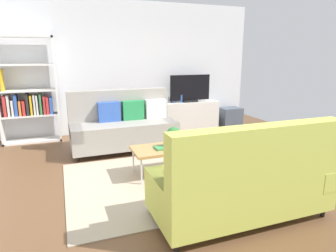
{
  "coord_description": "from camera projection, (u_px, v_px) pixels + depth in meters",
  "views": [
    {
      "loc": [
        -1.31,
        -3.91,
        1.74
      ],
      "look_at": [
        0.23,
        0.28,
        0.65
      ],
      "focal_mm": 31.27,
      "sensor_mm": 36.0,
      "label": 1
    }
  ],
  "objects": [
    {
      "name": "table_book_0",
      "position": [
        163.0,
        148.0,
        4.22
      ],
      "size": [
        0.25,
        0.2,
        0.03
      ],
      "primitive_type": "cube",
      "rotation": [
        0.0,
        0.0,
        0.08
      ],
      "color": "#3F8C4C",
      "rests_on": "coffee_table"
    },
    {
      "name": "vase_0",
      "position": [
        166.0,
        100.0,
        6.87
      ],
      "size": [
        0.12,
        0.12,
        0.15
      ],
      "primitive_type": "cylinder",
      "color": "silver",
      "rests_on": "tv_console"
    },
    {
      "name": "ground_plane",
      "position": [
        160.0,
        173.0,
        4.41
      ],
      "size": [
        7.68,
        7.68,
        0.0
      ],
      "primitive_type": "plane",
      "color": "brown"
    },
    {
      "name": "tv_console",
      "position": [
        189.0,
        115.0,
        7.11
      ],
      "size": [
        1.4,
        0.44,
        0.64
      ],
      "primitive_type": "cube",
      "color": "silver",
      "rests_on": "ground_plane"
    },
    {
      "name": "coffee_table",
      "position": [
        170.0,
        149.0,
        4.3
      ],
      "size": [
        1.1,
        0.56,
        0.42
      ],
      "color": "#B7844C",
      "rests_on": "ground_plane"
    },
    {
      "name": "wall_far",
      "position": [
        120.0,
        68.0,
        6.62
      ],
      "size": [
        6.4,
        0.12,
        2.9
      ],
      "primitive_type": "cube",
      "color": "silver",
      "rests_on": "ground_plane"
    },
    {
      "name": "couch_green",
      "position": [
        242.0,
        181.0,
        3.08
      ],
      "size": [
        1.9,
        0.85,
        1.1
      ],
      "rotation": [
        0.0,
        0.0,
        -0.0
      ],
      "color": "#C1CC51",
      "rests_on": "ground_plane"
    },
    {
      "name": "bookshelf",
      "position": [
        28.0,
        95.0,
        5.8
      ],
      "size": [
        1.1,
        0.36,
        2.1
      ],
      "color": "white",
      "rests_on": "ground_plane"
    },
    {
      "name": "tv",
      "position": [
        190.0,
        89.0,
        6.95
      ],
      "size": [
        1.0,
        0.2,
        0.64
      ],
      "color": "black",
      "rests_on": "tv_console"
    },
    {
      "name": "vase_1",
      "position": [
        173.0,
        99.0,
        6.93
      ],
      "size": [
        0.11,
        0.11,
        0.15
      ],
      "primitive_type": "cylinder",
      "color": "#4C72B2",
      "rests_on": "tv_console"
    },
    {
      "name": "area_rug",
      "position": [
        171.0,
        179.0,
        4.19
      ],
      "size": [
        2.9,
        2.2,
        0.01
      ],
      "primitive_type": "cube",
      "color": "tan",
      "rests_on": "ground_plane"
    },
    {
      "name": "storage_trunk",
      "position": [
        230.0,
        116.0,
        7.42
      ],
      "size": [
        0.52,
        0.4,
        0.44
      ],
      "primitive_type": "cube",
      "color": "#4C5666",
      "rests_on": "ground_plane"
    },
    {
      "name": "bottle_0",
      "position": [
        181.0,
        99.0,
        6.9
      ],
      "size": [
        0.05,
        0.05,
        0.18
      ],
      "primitive_type": "cylinder",
      "color": "#3359B2",
      "rests_on": "tv_console"
    },
    {
      "name": "potted_plant",
      "position": [
        174.0,
        137.0,
        4.26
      ],
      "size": [
        0.21,
        0.21,
        0.3
      ],
      "color": "brown",
      "rests_on": "coffee_table"
    },
    {
      "name": "couch_beige",
      "position": [
        124.0,
        126.0,
        5.45
      ],
      "size": [
        1.91,
        0.87,
        1.1
      ],
      "rotation": [
        0.0,
        0.0,
        3.16
      ],
      "color": "gray",
      "rests_on": "ground_plane"
    }
  ]
}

